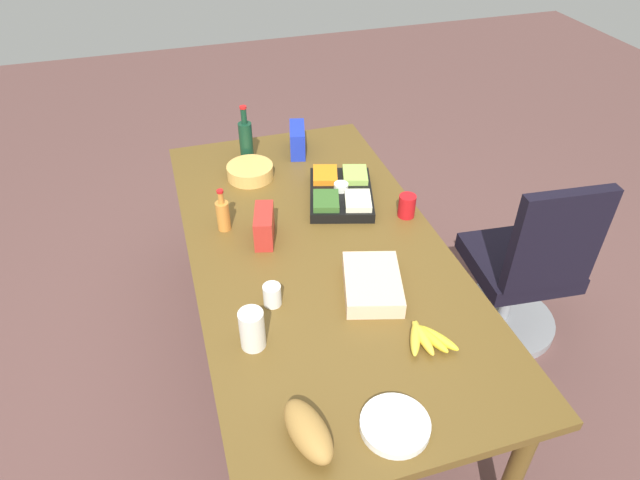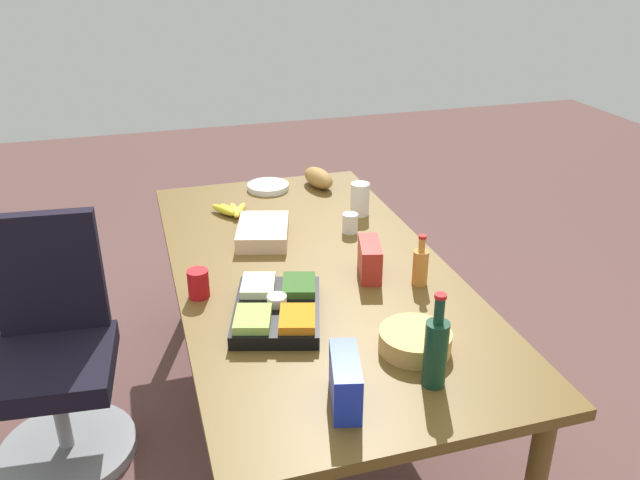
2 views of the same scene
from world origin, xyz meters
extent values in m
plane|color=brown|center=(0.00, 0.00, 0.00)|extent=(10.00, 10.00, 0.00)
cube|color=brown|center=(0.00, 0.00, 0.73)|extent=(2.17, 1.10, 0.04)
cylinder|color=brown|center=(0.99, -0.46, 0.36)|extent=(0.07, 0.07, 0.71)
cylinder|color=brown|center=(0.99, 0.46, 0.36)|extent=(0.07, 0.07, 0.71)
cylinder|color=gray|center=(0.05, 1.06, 0.03)|extent=(0.56, 0.56, 0.05)
cylinder|color=gray|center=(0.05, 1.06, 0.25)|extent=(0.06, 0.06, 0.39)
cube|color=black|center=(0.05, 1.06, 0.44)|extent=(0.52, 0.52, 0.09)
cube|color=black|center=(0.27, 1.03, 0.75)|extent=(0.10, 0.44, 0.52)
cube|color=#1D33BD|center=(-0.85, 0.14, 0.83)|extent=(0.23, 0.13, 0.15)
cube|color=black|center=(-0.33, 0.22, 0.78)|extent=(0.49, 0.41, 0.05)
cube|color=orange|center=(-0.46, 0.18, 0.82)|extent=(0.19, 0.16, 0.03)
cube|color=#366226|center=(-0.24, 0.12, 0.82)|extent=(0.19, 0.16, 0.03)
cube|color=#9CC654|center=(-0.42, 0.32, 0.82)|extent=(0.19, 0.16, 0.03)
cube|color=beige|center=(-0.20, 0.26, 0.82)|extent=(0.19, 0.16, 0.03)
cylinder|color=white|center=(-0.33, 0.22, 0.82)|extent=(0.09, 0.09, 0.04)
cube|color=beige|center=(0.33, 0.13, 0.79)|extent=(0.37, 0.30, 0.07)
cylinder|color=#E4AE57|center=(-0.66, -0.17, 0.79)|extent=(0.26, 0.26, 0.07)
cylinder|color=#133B26|center=(-0.84, -0.15, 0.86)|extent=(0.09, 0.09, 0.22)
cylinder|color=#133B26|center=(-0.84, -0.15, 1.01)|extent=(0.04, 0.04, 0.08)
cylinder|color=red|center=(-0.84, -0.15, 1.06)|extent=(0.05, 0.05, 0.01)
cylinder|color=white|center=(0.47, -0.38, 0.83)|extent=(0.10, 0.10, 0.16)
cylinder|color=orange|center=(-0.25, -0.37, 0.82)|extent=(0.07, 0.07, 0.14)
cylinder|color=orange|center=(-0.25, -0.37, 0.92)|extent=(0.03, 0.03, 0.05)
cylinder|color=red|center=(-0.25, -0.37, 0.96)|extent=(0.04, 0.04, 0.01)
cube|color=red|center=(-0.13, -0.21, 0.82)|extent=(0.21, 0.13, 0.14)
ellipsoid|color=yellow|center=(0.63, 0.18, 0.78)|extent=(0.17, 0.11, 0.04)
ellipsoid|color=yellow|center=(0.63, 0.20, 0.78)|extent=(0.17, 0.04, 0.04)
ellipsoid|color=yellow|center=(0.64, 0.23, 0.78)|extent=(0.17, 0.09, 0.04)
ellipsoid|color=yellow|center=(0.65, 0.26, 0.78)|extent=(0.16, 0.12, 0.04)
cylinder|color=white|center=(0.28, -0.27, 0.80)|extent=(0.08, 0.08, 0.09)
cylinder|color=white|center=(0.93, -0.03, 0.77)|extent=(0.23, 0.23, 0.03)
ellipsoid|color=#AA7C3B|center=(0.89, -0.30, 0.80)|extent=(0.26, 0.16, 0.10)
cylinder|color=red|center=(-0.11, 0.47, 0.81)|extent=(0.09, 0.09, 0.11)
camera|label=1|loc=(1.81, -0.54, 2.28)|focal=31.18mm
camera|label=2|loc=(-2.29, 0.65, 2.00)|focal=36.78mm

